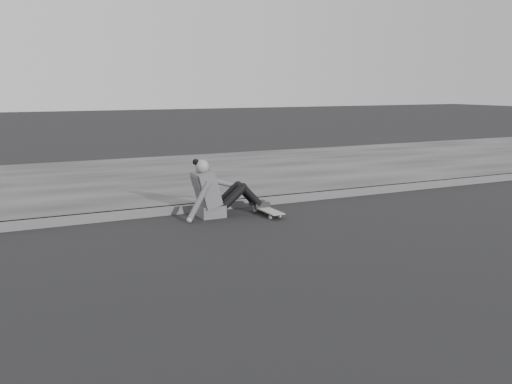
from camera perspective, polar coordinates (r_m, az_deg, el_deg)
ground at (r=8.21m, az=19.31°, el=-3.51°), size 80.00×80.00×0.00m
curb at (r=10.12m, az=8.95°, el=-0.09°), size 24.00×0.16×0.12m
sidewalk at (r=12.67m, az=1.12°, el=2.19°), size 24.00×6.00×0.12m
skateboard at (r=8.57m, az=1.09°, el=-1.83°), size 0.20×0.78×0.09m
seated_woman at (r=8.43m, az=-4.11°, el=-0.05°), size 1.38×0.46×0.88m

